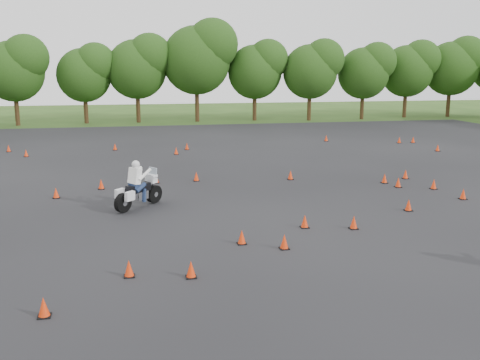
{
  "coord_description": "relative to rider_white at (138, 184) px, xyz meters",
  "views": [
    {
      "loc": [
        -4.21,
        -16.71,
        5.64
      ],
      "look_at": [
        0.0,
        4.0,
        1.2
      ],
      "focal_mm": 40.0,
      "sensor_mm": 36.0,
      "label": 1
    }
  ],
  "objects": [
    {
      "name": "rider_white",
      "position": [
        0.0,
        0.0,
        0.0
      ],
      "size": [
        2.38,
        2.41,
        2.0
      ],
      "primitive_type": null,
      "rotation": [
        0.0,
        0.0,
        0.8
      ],
      "color": "white",
      "rests_on": "ground"
    },
    {
      "name": "treeline",
      "position": [
        7.64,
        30.11,
        3.66
      ],
      "size": [
        87.05,
        32.4,
        11.19
      ],
      "color": "#204012",
      "rests_on": "ground"
    },
    {
      "name": "asphalt_pad",
      "position": [
        4.05,
        1.0,
        -1.0
      ],
      "size": [
        62.0,
        62.0,
        0.0
      ],
      "primitive_type": "plane",
      "color": "black",
      "rests_on": "ground"
    },
    {
      "name": "ground",
      "position": [
        4.05,
        -5.0,
        -1.01
      ],
      "size": [
        140.0,
        140.0,
        0.0
      ],
      "primitive_type": "plane",
      "color": "#2D5119",
      "rests_on": "ground"
    },
    {
      "name": "traffic_cones",
      "position": [
        3.68,
        0.57,
        -0.78
      ],
      "size": [
        36.66,
        32.81,
        0.45
      ],
      "color": "red",
      "rests_on": "asphalt_pad"
    }
  ]
}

